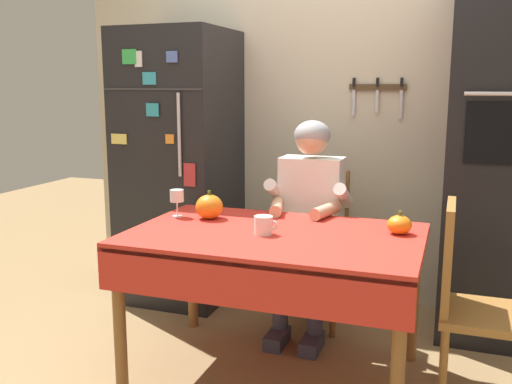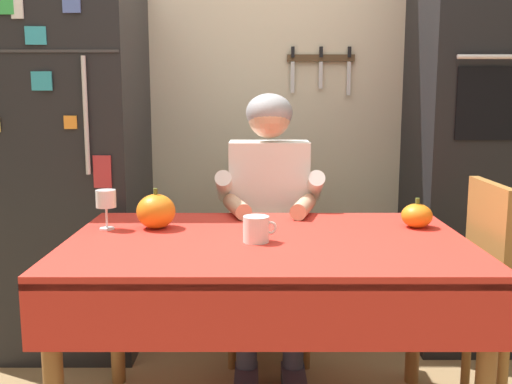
{
  "view_description": "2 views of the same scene",
  "coord_description": "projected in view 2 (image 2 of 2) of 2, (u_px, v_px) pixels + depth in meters",
  "views": [
    {
      "loc": [
        0.81,
        -2.43,
        1.44
      ],
      "look_at": [
        -0.12,
        0.16,
        0.92
      ],
      "focal_mm": 39.71,
      "sensor_mm": 36.0,
      "label": 1
    },
    {
      "loc": [
        -0.04,
        -1.92,
        1.24
      ],
      "look_at": [
        -0.03,
        0.24,
        0.88
      ],
      "focal_mm": 41.42,
      "sensor_mm": 36.0,
      "label": 2
    }
  ],
  "objects": [
    {
      "name": "coffee_mug",
      "position": [
        255.0,
        229.0,
        2.02
      ],
      "size": [
        0.12,
        0.09,
        0.09
      ],
      "color": "white",
      "rests_on": "dining_table"
    },
    {
      "name": "seated_person",
      "position": [
        267.0,
        208.0,
        2.65
      ],
      "size": [
        0.47,
        0.55,
        1.25
      ],
      "color": "#38384C",
      "rests_on": "ground"
    },
    {
      "name": "pumpkin_medium",
      "position": [
        154.0,
        211.0,
        2.22
      ],
      "size": [
        0.15,
        0.15,
        0.15
      ],
      "color": "orange",
      "rests_on": "dining_table"
    },
    {
      "name": "dining_table",
      "position": [
        266.0,
        263.0,
        2.07
      ],
      "size": [
        1.4,
        0.9,
        0.74
      ],
      "color": "brown",
      "rests_on": "ground"
    },
    {
      "name": "chair_behind_person",
      "position": [
        266.0,
        246.0,
        2.87
      ],
      "size": [
        0.4,
        0.4,
        0.93
      ],
      "color": "brown",
      "rests_on": "ground"
    },
    {
      "name": "refrigerator",
      "position": [
        69.0,
        165.0,
        2.89
      ],
      "size": [
        0.68,
        0.71,
        1.8
      ],
      "color": "black",
      "rests_on": "ground"
    },
    {
      "name": "pumpkin_large",
      "position": [
        415.0,
        215.0,
        2.24
      ],
      "size": [
        0.12,
        0.12,
        0.11
      ],
      "color": "orange",
      "rests_on": "dining_table"
    },
    {
      "name": "chair_right_side",
      "position": [
        510.0,
        295.0,
        2.16
      ],
      "size": [
        0.4,
        0.4,
        0.93
      ],
      "color": "#9E6B33",
      "rests_on": "ground"
    },
    {
      "name": "wine_glass",
      "position": [
        104.0,
        200.0,
        2.19
      ],
      "size": [
        0.07,
        0.07,
        0.15
      ],
      "color": "white",
      "rests_on": "dining_table"
    },
    {
      "name": "wall_oven",
      "position": [
        474.0,
        133.0,
        2.92
      ],
      "size": [
        0.6,
        0.64,
        2.1
      ],
      "color": "black",
      "rests_on": "ground"
    },
    {
      "name": "back_wall_assembly",
      "position": [
        271.0,
        83.0,
        3.22
      ],
      "size": [
        3.7,
        0.13,
        2.6
      ],
      "color": "beige",
      "rests_on": "ground"
    }
  ]
}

